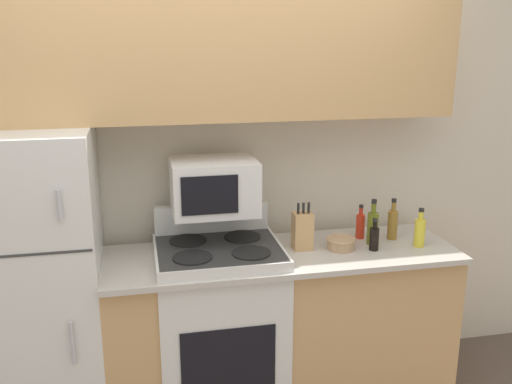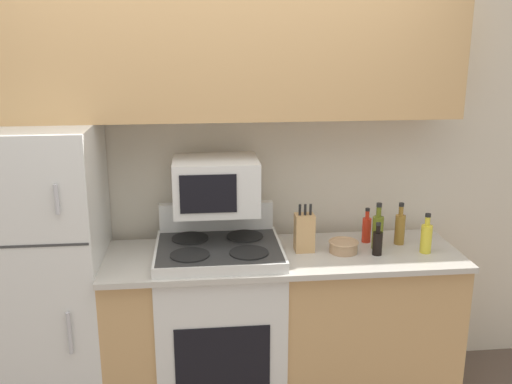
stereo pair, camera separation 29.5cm
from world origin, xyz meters
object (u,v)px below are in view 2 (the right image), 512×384
(bowl, at_px, (343,246))
(bottle_hot_sauce, at_px, (367,229))
(bottle_olive_oil, at_px, (378,231))
(stove, at_px, (220,324))
(bottle_cooking_spray, at_px, (426,237))
(refrigerator, at_px, (34,277))
(bottle_soy_sauce, at_px, (377,242))
(bottle_vinegar, at_px, (400,228))
(knife_block, at_px, (304,232))
(microwave, at_px, (216,185))

(bowl, height_order, bottle_hot_sauce, bottle_hot_sauce)
(bottle_hot_sauce, distance_m, bottle_olive_oil, 0.11)
(stove, distance_m, bottle_cooking_spray, 1.22)
(stove, xyz_separation_m, bowl, (0.67, -0.02, 0.44))
(refrigerator, relative_size, bottle_soy_sauce, 8.95)
(bottle_vinegar, distance_m, bottle_hot_sauce, 0.18)
(bottle_soy_sauce, bearing_deg, bottle_olive_oil, 72.77)
(bowl, relative_size, bottle_olive_oil, 0.63)
(knife_block, relative_size, bottle_vinegar, 1.11)
(bowl, xyz_separation_m, bottle_olive_oil, (0.20, 0.04, 0.07))
(bottle_vinegar, bearing_deg, stove, -176.21)
(bottle_vinegar, bearing_deg, microwave, 178.19)
(stove, xyz_separation_m, bottle_olive_oil, (0.87, 0.01, 0.51))
(knife_block, bearing_deg, stove, -177.56)
(bottle_soy_sauce, height_order, bottle_vinegar, bottle_vinegar)
(microwave, relative_size, knife_block, 1.68)
(bottle_hot_sauce, xyz_separation_m, bottle_cooking_spray, (0.27, -0.19, 0.01))
(refrigerator, height_order, bottle_cooking_spray, refrigerator)
(bottle_cooking_spray, relative_size, bottle_olive_oil, 0.85)
(bottle_vinegar, relative_size, bottle_cooking_spray, 1.09)
(refrigerator, distance_m, bottle_vinegar, 2.01)
(bottle_olive_oil, bearing_deg, microwave, 174.35)
(bottle_soy_sauce, relative_size, bottle_olive_oil, 0.69)
(bottle_vinegar, bearing_deg, knife_block, -175.07)
(refrigerator, xyz_separation_m, bottle_vinegar, (2.00, 0.02, 0.19))
(bottle_soy_sauce, bearing_deg, knife_block, 165.43)
(stove, distance_m, bottle_vinegar, 1.14)
(bowl, xyz_separation_m, bottle_vinegar, (0.34, 0.09, 0.06))
(microwave, distance_m, knife_block, 0.54)
(knife_block, distance_m, bowl, 0.22)
(bottle_vinegar, bearing_deg, refrigerator, -179.39)
(refrigerator, bearing_deg, bottle_soy_sauce, -3.91)
(bowl, bearing_deg, bottle_vinegar, 14.95)
(microwave, xyz_separation_m, bottle_cooking_spray, (1.12, -0.17, -0.28))
(bottle_cooking_spray, xyz_separation_m, bottle_olive_oil, (-0.24, 0.09, 0.02))
(microwave, bearing_deg, bottle_vinegar, -1.81)
(stove, bearing_deg, bottle_olive_oil, 0.86)
(knife_block, relative_size, bowl, 1.63)
(bottle_soy_sauce, distance_m, bottle_vinegar, 0.23)
(knife_block, distance_m, bottle_cooking_spray, 0.66)
(bowl, relative_size, bottle_cooking_spray, 0.74)
(stove, bearing_deg, bowl, -2.08)
(stove, xyz_separation_m, knife_block, (0.47, 0.02, 0.51))
(microwave, height_order, bottle_soy_sauce, microwave)
(stove, height_order, bottle_hot_sauce, stove)
(refrigerator, height_order, bottle_hot_sauce, refrigerator)
(knife_block, xyz_separation_m, bottle_vinegar, (0.55, 0.05, -0.01))
(refrigerator, distance_m, bowl, 1.66)
(bowl, distance_m, bottle_cooking_spray, 0.45)
(microwave, distance_m, bottle_soy_sauce, 0.92)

